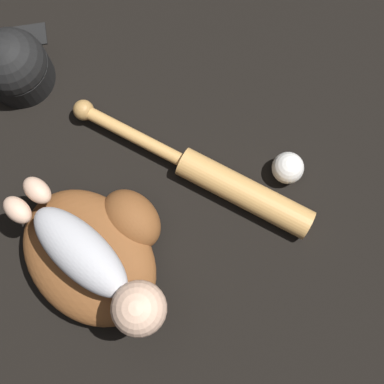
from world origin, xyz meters
The scene contains 6 objects.
ground_plane centered at (0.00, 0.00, 0.00)m, with size 6.00×6.00×0.00m, color black.
baseball_glove centered at (0.03, 0.04, 0.05)m, with size 0.34×0.32×0.10m.
baby_figure centered at (0.07, 0.02, 0.14)m, with size 0.39×0.13×0.10m.
baseball_bat centered at (0.14, 0.32, 0.03)m, with size 0.56×0.14×0.06m.
baseball centered at (0.24, 0.42, 0.03)m, with size 0.07×0.07×0.07m.
baseball_cap centered at (-0.36, 0.25, 0.06)m, with size 0.21×0.21×0.15m.
Camera 1 is at (0.26, 0.06, 1.12)m, focal length 50.00 mm.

